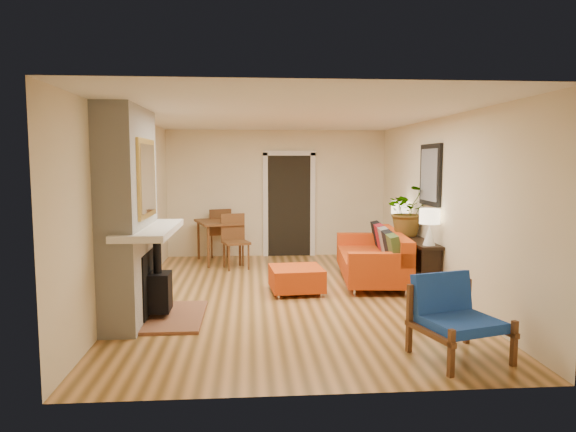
# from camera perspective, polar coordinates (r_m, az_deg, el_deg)

# --- Properties ---
(room_shell) EXTENTS (6.50, 6.50, 6.50)m
(room_shell) POSITION_cam_1_polar(r_m,az_deg,el_deg) (10.07, 2.39, 1.98)
(room_shell) COLOR tan
(room_shell) RESTS_ON ground
(fireplace) EXTENTS (1.09, 1.68, 2.60)m
(fireplace) POSITION_cam_1_polar(r_m,az_deg,el_deg) (6.54, -16.94, -0.44)
(fireplace) COLOR white
(fireplace) RESTS_ON ground
(sofa) EXTENTS (1.17, 2.32, 0.88)m
(sofa) POSITION_cam_1_polar(r_m,az_deg,el_deg) (8.61, 9.79, -4.51)
(sofa) COLOR silver
(sofa) RESTS_ON ground
(ottoman) EXTENTS (0.82, 0.82, 0.38)m
(ottoman) POSITION_cam_1_polar(r_m,az_deg,el_deg) (7.72, 0.94, -6.90)
(ottoman) COLOR silver
(ottoman) RESTS_ON ground
(blue_chair) EXTENTS (0.96, 0.95, 0.81)m
(blue_chair) POSITION_cam_1_polar(r_m,az_deg,el_deg) (5.50, 17.88, -10.17)
(blue_chair) COLOR brown
(blue_chair) RESTS_ON ground
(dining_table) EXTENTS (1.15, 1.89, 0.99)m
(dining_table) POSITION_cam_1_polar(r_m,az_deg,el_deg) (10.05, -7.30, -1.44)
(dining_table) COLOR brown
(dining_table) RESTS_ON ground
(console_table) EXTENTS (0.34, 1.85, 0.72)m
(console_table) POSITION_cam_1_polar(r_m,az_deg,el_deg) (8.57, 13.71, -3.36)
(console_table) COLOR black
(console_table) RESTS_ON ground
(lamp_near) EXTENTS (0.30, 0.30, 0.54)m
(lamp_near) POSITION_cam_1_polar(r_m,az_deg,el_deg) (7.81, 15.46, -0.70)
(lamp_near) COLOR white
(lamp_near) RESTS_ON console_table
(lamp_far) EXTENTS (0.30, 0.30, 0.54)m
(lamp_far) POSITION_cam_1_polar(r_m,az_deg,el_deg) (9.24, 12.31, 0.38)
(lamp_far) COLOR white
(lamp_far) RESTS_ON console_table
(houseplant) EXTENTS (0.81, 0.72, 0.84)m
(houseplant) POSITION_cam_1_polar(r_m,az_deg,el_deg) (8.73, 13.22, 0.59)
(houseplant) COLOR #1E5919
(houseplant) RESTS_ON console_table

